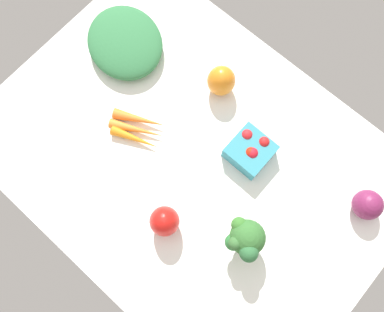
% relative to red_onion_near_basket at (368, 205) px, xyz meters
% --- Properties ---
extents(tablecloth, '(1.04, 0.76, 0.02)m').
position_rel_red_onion_near_basket_xyz_m(tablecloth, '(-0.40, -0.18, -0.05)').
color(tablecloth, white).
rests_on(tablecloth, ground).
extents(red_onion_near_basket, '(0.07, 0.07, 0.07)m').
position_rel_red_onion_near_basket_xyz_m(red_onion_near_basket, '(0.00, 0.00, 0.00)').
color(red_onion_near_basket, '#76214C').
rests_on(red_onion_near_basket, tablecloth).
extents(berry_basket, '(0.10, 0.10, 0.06)m').
position_rel_red_onion_near_basket_xyz_m(berry_basket, '(-0.30, -0.08, -0.01)').
color(berry_basket, teal).
rests_on(berry_basket, tablecloth).
extents(bell_pepper_orange, '(0.09, 0.09, 0.09)m').
position_rel_red_onion_near_basket_xyz_m(bell_pepper_orange, '(-0.47, 0.01, 0.01)').
color(bell_pepper_orange, orange).
rests_on(bell_pepper_orange, tablecloth).
extents(carrot_bunch, '(0.16, 0.12, 0.03)m').
position_rel_red_onion_near_basket_xyz_m(carrot_bunch, '(-0.55, -0.22, -0.02)').
color(carrot_bunch, orange).
rests_on(carrot_bunch, tablecloth).
extents(broccoli_head, '(0.09, 0.09, 0.12)m').
position_rel_red_onion_near_basket_xyz_m(broccoli_head, '(-0.17, -0.26, 0.04)').
color(broccoli_head, '#93D28A').
rests_on(broccoli_head, tablecloth).
extents(leafy_greens_clump, '(0.29, 0.27, 0.06)m').
position_rel_red_onion_near_basket_xyz_m(leafy_greens_clump, '(-0.74, -0.07, -0.01)').
color(leafy_greens_clump, '#307342').
rests_on(leafy_greens_clump, tablecloth).
extents(bell_pepper_red, '(0.10, 0.10, 0.09)m').
position_rel_red_onion_near_basket_xyz_m(bell_pepper_red, '(-0.34, -0.35, 0.01)').
color(bell_pepper_red, red).
rests_on(bell_pepper_red, tablecloth).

